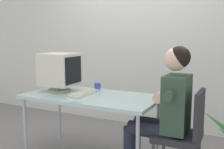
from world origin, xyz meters
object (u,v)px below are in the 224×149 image
Objects in this scene: desk at (91,99)px; keyboard at (84,93)px; crt_monitor at (59,70)px; person_seated at (165,107)px; office_chair at (185,131)px; desk_mug at (97,86)px.

keyboard is (-0.09, -0.00, 0.06)m from desk.
person_seated is at bearing -3.36° from crt_monitor.
office_chair reaches higher than keyboard.
desk_mug is at bearing 88.31° from keyboard.
person_seated reaches higher than keyboard.
keyboard is at bearing 178.20° from office_chair.
office_chair is at bearing -16.50° from desk_mug.
keyboard is at bearing 177.82° from person_seated.
person_seated is at bearing -2.18° from keyboard.
crt_monitor is at bearing 173.55° from keyboard.
crt_monitor is at bearing 175.13° from desk.
desk is 0.55m from crt_monitor.
office_chair is at bearing -0.00° from person_seated.
crt_monitor is 0.50m from desk_mug.
keyboard is at bearing -6.45° from crt_monitor.
desk_mug is (-1.13, 0.34, 0.27)m from office_chair.
crt_monitor is 1.58m from office_chair.
office_chair reaches higher than desk.
person_seated is at bearing -2.56° from desk.
keyboard is at bearing -91.69° from desk_mug.
person_seated is at bearing -19.79° from desk_mug.
office_chair is at bearing -2.07° from desk.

